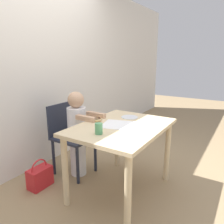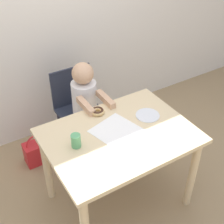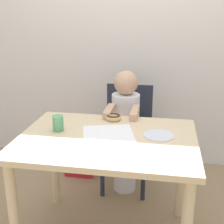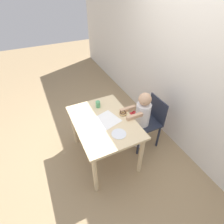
{
  "view_description": "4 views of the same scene",
  "coord_description": "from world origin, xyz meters",
  "px_view_note": "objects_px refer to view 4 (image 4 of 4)",
  "views": [
    {
      "loc": [
        -1.81,
        -1.03,
        1.41
      ],
      "look_at": [
        0.01,
        0.12,
        0.86
      ],
      "focal_mm": 35.0,
      "sensor_mm": 36.0,
      "label": 1
    },
    {
      "loc": [
        -0.94,
        -1.43,
        2.22
      ],
      "look_at": [
        0.01,
        0.12,
        0.86
      ],
      "focal_mm": 50.0,
      "sensor_mm": 36.0,
      "label": 2
    },
    {
      "loc": [
        0.33,
        -1.7,
        1.48
      ],
      "look_at": [
        0.01,
        0.12,
        0.86
      ],
      "focal_mm": 50.0,
      "sensor_mm": 36.0,
      "label": 3
    },
    {
      "loc": [
        1.64,
        -0.66,
        2.33
      ],
      "look_at": [
        0.01,
        0.12,
        0.86
      ],
      "focal_mm": 28.0,
      "sensor_mm": 36.0,
      "label": 4
    }
  ],
  "objects_px": {
    "handbag": "(135,120)",
    "cup": "(98,104)",
    "chair": "(148,122)",
    "child_figure": "(142,120)",
    "donut": "(123,113)"
  },
  "relations": [
    {
      "from": "handbag",
      "to": "donut",
      "type": "bearing_deg",
      "value": -51.25
    },
    {
      "from": "chair",
      "to": "child_figure",
      "type": "distance_m",
      "value": 0.15
    },
    {
      "from": "handbag",
      "to": "cup",
      "type": "bearing_deg",
      "value": -83.37
    },
    {
      "from": "handbag",
      "to": "cup",
      "type": "relative_size",
      "value": 3.31
    },
    {
      "from": "chair",
      "to": "child_figure",
      "type": "height_order",
      "value": "child_figure"
    },
    {
      "from": "handbag",
      "to": "child_figure",
      "type": "bearing_deg",
      "value": -22.55
    },
    {
      "from": "cup",
      "to": "donut",
      "type": "bearing_deg",
      "value": 39.38
    },
    {
      "from": "child_figure",
      "to": "handbag",
      "type": "relative_size",
      "value": 3.13
    },
    {
      "from": "donut",
      "to": "cup",
      "type": "relative_size",
      "value": 1.11
    },
    {
      "from": "chair",
      "to": "cup",
      "type": "xyz_separation_m",
      "value": [
        -0.35,
        -0.69,
        0.33
      ]
    },
    {
      "from": "chair",
      "to": "child_figure",
      "type": "xyz_separation_m",
      "value": [
        0.0,
        -0.12,
        0.08
      ]
    },
    {
      "from": "child_figure",
      "to": "cup",
      "type": "xyz_separation_m",
      "value": [
        -0.35,
        -0.57,
        0.25
      ]
    },
    {
      "from": "handbag",
      "to": "cup",
      "type": "distance_m",
      "value": 1.01
    },
    {
      "from": "child_figure",
      "to": "cup",
      "type": "distance_m",
      "value": 0.71
    },
    {
      "from": "child_figure",
      "to": "handbag",
      "type": "bearing_deg",
      "value": 157.45
    }
  ]
}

